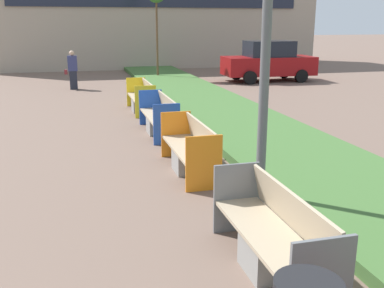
{
  "coord_description": "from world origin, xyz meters",
  "views": [
    {
      "loc": [
        -1.07,
        3.3,
        2.72
      ],
      "look_at": [
        0.9,
        10.78,
        0.6
      ],
      "focal_mm": 42.0,
      "sensor_mm": 36.0,
      "label": 1
    }
  ],
  "objects": [
    {
      "name": "bench_orange_frame",
      "position": [
        0.94,
        11.05,
        0.37
      ],
      "size": [
        0.65,
        2.11,
        0.94
      ],
      "color": "gray",
      "rests_on": "ground"
    },
    {
      "name": "bench_grey_frame",
      "position": [
        0.94,
        7.42,
        0.37
      ],
      "size": [
        0.65,
        2.18,
        0.94
      ],
      "color": "gray",
      "rests_on": "ground"
    },
    {
      "name": "bench_yellow_frame",
      "position": [
        0.94,
        17.06,
        0.37
      ],
      "size": [
        0.65,
        2.02,
        0.94
      ],
      "color": "gray",
      "rests_on": "ground"
    },
    {
      "name": "parked_car_distant",
      "position": [
        7.8,
        22.93,
        0.91
      ],
      "size": [
        4.27,
        2.0,
        1.86
      ],
      "rotation": [
        0.0,
        0.0,
        -0.04
      ],
      "color": "maroon",
      "rests_on": "ground"
    },
    {
      "name": "bench_blue_frame",
      "position": [
        0.94,
        14.12,
        0.37
      ],
      "size": [
        0.65,
        2.22,
        0.94
      ],
      "color": "gray",
      "rests_on": "ground"
    },
    {
      "name": "building_backdrop",
      "position": [
        4.0,
        32.26,
        3.72
      ],
      "size": [
        19.78,
        5.34,
        7.44
      ],
      "color": "tan",
      "rests_on": "ground"
    },
    {
      "name": "pedestrian_walking",
      "position": [
        -1.09,
        22.5,
        0.79
      ],
      "size": [
        0.53,
        0.24,
        1.58
      ],
      "color": "#232633",
      "rests_on": "ground"
    },
    {
      "name": "planter_grass_strip",
      "position": [
        3.2,
        12.0,
        0.09
      ],
      "size": [
        2.8,
        120.0,
        0.18
      ],
      "color": "#426B33",
      "rests_on": "ground"
    }
  ]
}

